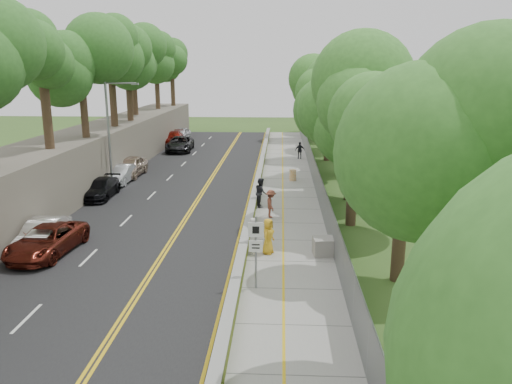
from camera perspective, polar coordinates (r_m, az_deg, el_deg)
The scene contains 25 objects.
ground at distance 23.96m, azimuth -2.18°, elevation -7.91°, with size 140.00×140.00×0.00m, color #33511E.
road at distance 38.90m, azimuth -8.19°, elevation 0.64°, with size 11.20×66.00×0.04m, color black.
sidewalk at distance 38.19m, azimuth 3.61°, elevation 0.52°, with size 4.20×66.00×0.05m, color gray.
jersey_barrier at distance 38.16m, azimuth 0.16°, elevation 0.96°, with size 0.42×66.00×0.60m, color #B0E513.
rock_embankment at distance 40.84m, azimuth -19.53°, elevation 3.45°, with size 5.00×66.00×4.00m, color #595147.
chainlink_fence at distance 38.06m, azimuth 6.79°, elevation 1.90°, with size 0.04×66.00×2.00m, color slate.
trees_embankment at distance 40.08m, azimuth -19.87°, elevation 15.48°, with size 6.40×66.00×13.00m, color #38762A, non-canonical shape.
trees_fenceside at distance 37.50m, azimuth 10.71°, elevation 10.84°, with size 7.00×66.00×14.00m, color #448B31, non-canonical shape.
streetlight at distance 38.46m, azimuth -16.19°, elevation 7.07°, with size 2.52×0.22×8.00m.
signpost at distance 20.38m, azimuth -0.02°, elevation -6.03°, with size 0.62×0.09×3.10m.
construction_barrel at distance 40.35m, azimuth 4.22°, elevation 1.94°, with size 0.55×0.55×0.90m, color orange.
concrete_block at distance 24.71m, azimuth 8.05°, elevation -6.16°, with size 1.28×0.96×0.85m, color gray.
car_1 at distance 27.56m, azimuth -23.20°, elevation -4.45°, with size 1.50×4.31×1.42m, color white.
car_2 at distance 26.56m, azimuth -22.79°, elevation -5.10°, with size 2.33×5.06×1.41m, color #5D1C13.
car_3 at distance 36.64m, azimuth -17.34°, elevation 0.40°, with size 1.86×4.56×1.32m, color black.
car_4 at distance 43.22m, azimuth -14.16°, elevation 2.85°, with size 1.95×4.84×1.65m, color tan.
car_5 at distance 40.82m, azimuth -15.19°, elevation 1.98°, with size 1.50×4.31×1.42m, color silver.
car_6 at distance 55.19m, azimuth -8.70°, elevation 5.45°, with size 2.62×5.68×1.58m, color black.
car_7 at distance 59.56m, azimuth -9.42°, elevation 6.05°, with size 2.22×5.46×1.59m, color maroon.
car_8 at distance 63.89m, azimuth -8.58°, elevation 6.59°, with size 1.79×4.46×1.52m, color silver.
painter_0 at distance 24.48m, azimuth 1.40°, elevation -5.06°, with size 0.87×0.57×1.78m, color gold.
painter_1 at distance 24.51m, azimuth -0.25°, elevation -5.00°, with size 0.66×0.43×1.81m, color silver.
painter_2 at distance 32.59m, azimuth 0.57°, elevation -0.05°, with size 0.93×0.73×1.92m, color black.
painter_3 at distance 30.27m, azimuth 1.71°, elevation -1.35°, with size 1.12×0.64×1.73m, color brown.
person_far at distance 50.10m, azimuth 5.04°, elevation 4.76°, with size 0.99×0.41×1.68m, color black.
Camera 1 is at (2.03, -22.12, 8.98)m, focal length 35.00 mm.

